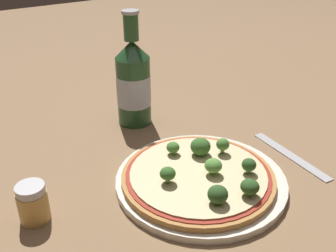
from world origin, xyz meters
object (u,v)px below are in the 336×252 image
at_px(pepper_shaker, 33,203).
at_px(fork, 290,155).
at_px(pizza, 198,176).
at_px(beer_bottle, 132,83).

relative_size(pepper_shaker, fork, 0.33).
height_order(pizza, beer_bottle, beer_bottle).
bearing_deg(fork, pizza, 87.87).
relative_size(beer_bottle, pepper_shaker, 3.93).
distance_m(pizza, fork, 0.19).
bearing_deg(beer_bottle, pepper_shaker, -145.15).
xyz_separation_m(beer_bottle, pepper_shaker, (-0.26, -0.18, -0.06)).
bearing_deg(pepper_shaker, beer_bottle, 34.85).
bearing_deg(pizza, pepper_shaker, 164.61).
height_order(beer_bottle, fork, beer_bottle).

